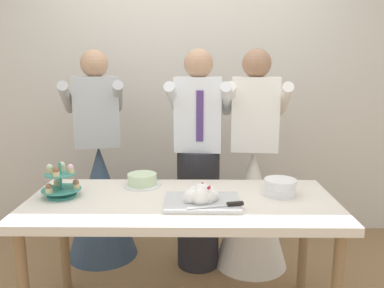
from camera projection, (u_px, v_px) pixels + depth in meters
The scene contains 9 objects.
rear_wall at pixel (187, 75), 3.54m from camera, with size 5.20×0.10×2.90m, color beige.
dessert_table at pixel (181, 211), 2.29m from camera, with size 1.80×0.80×0.78m.
cupcake_stand at pixel (61, 183), 2.31m from camera, with size 0.23×0.23×0.21m.
main_cake_tray at pixel (202, 197), 2.19m from camera, with size 0.43×0.31×0.13m.
plate_stack at pixel (280, 187), 2.35m from camera, with size 0.20×0.20×0.10m.
round_cake at pixel (142, 180), 2.53m from camera, with size 0.24×0.24×0.08m.
person_groom at pixel (198, 173), 2.94m from camera, with size 0.50×0.52×1.66m.
person_bride at pixel (253, 193), 2.99m from camera, with size 0.56×0.56×1.66m.
person_guest at pixel (100, 187), 3.13m from camera, with size 0.58×0.57×1.66m.
Camera 1 is at (0.09, -2.17, 1.55)m, focal length 36.57 mm.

